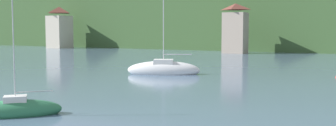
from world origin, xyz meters
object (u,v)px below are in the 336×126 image
(sailboat_mid_6, at_px, (16,110))
(shore_building_westcentral, at_px, (235,29))
(shore_building_west, at_px, (60,28))
(sailboat_far_2, at_px, (164,70))

(sailboat_mid_6, bearing_deg, shore_building_westcentral, -127.75)
(shore_building_west, height_order, sailboat_mid_6, shore_building_west)
(sailboat_far_2, bearing_deg, shore_building_west, -61.19)
(shore_building_westcentral, bearing_deg, shore_building_west, 179.09)
(shore_building_westcentral, xyz_separation_m, sailboat_mid_6, (8.75, -57.07, -4.17))
(sailboat_far_2, xyz_separation_m, sailboat_mid_6, (2.85, -19.78, -0.17))
(shore_building_westcentral, relative_size, sailboat_mid_6, 1.54)
(shore_building_west, height_order, shore_building_westcentral, shore_building_west)
(sailboat_mid_6, bearing_deg, sailboat_far_2, -128.27)
(shore_building_westcentral, relative_size, sailboat_far_2, 0.92)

